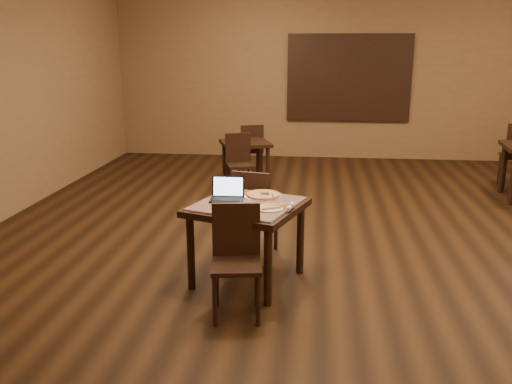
# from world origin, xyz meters

# --- Properties ---
(ground) EXTENTS (10.00, 10.00, 0.00)m
(ground) POSITION_xyz_m (0.00, 0.00, 0.00)
(ground) COLOR black
(ground) RESTS_ON ground
(wall_back) EXTENTS (8.00, 0.02, 3.00)m
(wall_back) POSITION_xyz_m (0.00, 5.00, 1.50)
(wall_back) COLOR #896146
(wall_back) RESTS_ON ground
(mural) EXTENTS (2.34, 0.05, 1.64)m
(mural) POSITION_xyz_m (0.50, 4.96, 1.55)
(mural) COLOR #286793
(mural) RESTS_ON wall_back
(tiled_table) EXTENTS (1.17, 1.17, 0.76)m
(tiled_table) POSITION_xyz_m (-0.69, -1.00, 0.66)
(tiled_table) COLOR black
(tiled_table) RESTS_ON ground
(chair_main_near) EXTENTS (0.45, 0.45, 0.91)m
(chair_main_near) POSITION_xyz_m (-0.70, -1.62, 0.51)
(chair_main_near) COLOR black
(chair_main_near) RESTS_ON ground
(chair_main_far) EXTENTS (0.47, 0.47, 0.93)m
(chair_main_far) POSITION_xyz_m (-0.70, -0.38, 0.52)
(chair_main_far) COLOR black
(chair_main_far) RESTS_ON ground
(laptop) EXTENTS (0.31, 0.24, 0.21)m
(laptop) POSITION_xyz_m (-0.89, -0.90, 0.82)
(laptop) COLOR black
(laptop) RESTS_ON tiled_table
(plate) EXTENTS (0.24, 0.24, 0.01)m
(plate) POSITION_xyz_m (-0.47, -1.18, 0.77)
(plate) COLOR white
(plate) RESTS_ON tiled_table
(pizza_slice) EXTENTS (0.28, 0.28, 0.02)m
(pizza_slice) POSITION_xyz_m (-0.47, -1.18, 0.79)
(pizza_slice) COLOR beige
(pizza_slice) RESTS_ON plate
(pizza_pan) EXTENTS (0.38, 0.38, 0.01)m
(pizza_pan) POSITION_xyz_m (-0.57, -0.76, 0.77)
(pizza_pan) COLOR silver
(pizza_pan) RESTS_ON tiled_table
(pizza_whole) EXTENTS (0.32, 0.32, 0.02)m
(pizza_whole) POSITION_xyz_m (-0.57, -0.76, 0.78)
(pizza_whole) COLOR beige
(pizza_whole) RESTS_ON pizza_pan
(spatula) EXTENTS (0.13, 0.23, 0.01)m
(spatula) POSITION_xyz_m (-0.55, -0.78, 0.79)
(spatula) COLOR silver
(spatula) RESTS_ON pizza_whole
(napkin_roll) EXTENTS (0.06, 0.18, 0.04)m
(napkin_roll) POSITION_xyz_m (-0.29, -1.14, 0.78)
(napkin_roll) COLOR white
(napkin_roll) RESTS_ON tiled_table
(other_table_b) EXTENTS (0.93, 0.93, 0.68)m
(other_table_b) POSITION_xyz_m (-1.20, 2.70, 0.57)
(other_table_b) COLOR black
(other_table_b) RESTS_ON ground
(other_table_b_chair_near) EXTENTS (0.49, 0.49, 0.88)m
(other_table_b_chair_near) POSITION_xyz_m (-1.22, 2.18, 0.50)
(other_table_b_chair_near) COLOR black
(other_table_b_chair_near) RESTS_ON ground
(other_table_b_chair_far) EXTENTS (0.49, 0.49, 0.88)m
(other_table_b_chair_far) POSITION_xyz_m (-1.17, 3.21, 0.50)
(other_table_b_chair_far) COLOR black
(other_table_b_chair_far) RESTS_ON ground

